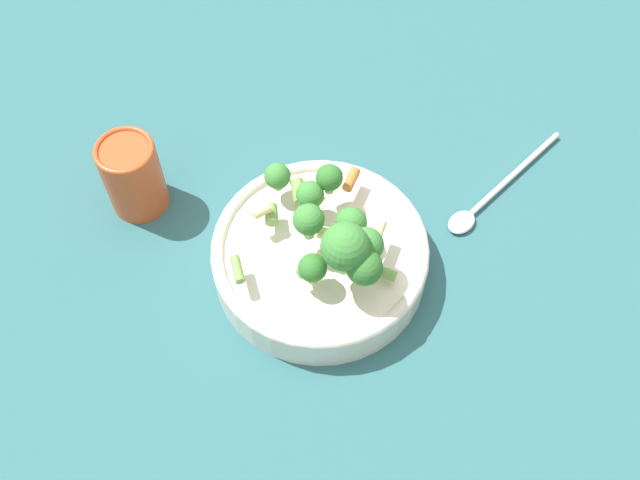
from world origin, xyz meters
The scene contains 5 objects.
ground_plane centered at (0.00, 0.00, 0.00)m, with size 3.00×3.00×0.00m, color #2D6066.
bowl centered at (0.00, 0.00, 0.03)m, with size 0.23×0.23×0.05m.
pasta_salad centered at (0.01, 0.02, 0.09)m, with size 0.16×0.17×0.09m.
cup centered at (-0.08, -0.21, 0.05)m, with size 0.06×0.06×0.10m.
spoon centered at (-0.10, 0.19, 0.01)m, with size 0.16×0.15×0.01m.
Camera 1 is at (0.40, 0.02, 0.71)m, focal length 42.00 mm.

